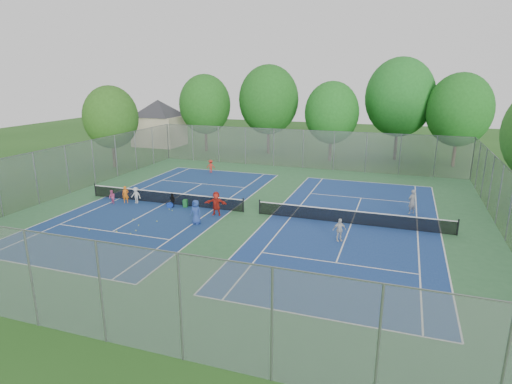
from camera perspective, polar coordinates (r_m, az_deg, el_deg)
ground at (r=30.44m, az=-0.62°, el=-2.83°), size 120.00×120.00×0.00m
court_pad at (r=30.44m, az=-0.62°, el=-2.82°), size 32.00×32.00×0.01m
court_left at (r=33.34m, az=-12.02°, el=-1.51°), size 10.97×23.77×0.01m
court_right at (r=28.96m, az=12.58°, el=-4.16°), size 10.97×23.77×0.01m
net_left at (r=33.22m, az=-12.06°, el=-0.79°), size 12.87×0.10×0.91m
net_right at (r=28.82m, az=12.63°, el=-3.34°), size 12.87×0.10×0.91m
fence_north at (r=44.93m, az=6.29°, el=5.69°), size 32.00×0.10×4.00m
fence_south at (r=16.67m, az=-19.97°, el=-12.52°), size 32.00×0.10×4.00m
fence_west at (r=38.21m, az=-23.87°, el=2.73°), size 0.10×32.00×4.00m
fence_east at (r=28.92m, az=30.79°, el=-1.93°), size 0.10×32.00×4.00m
house at (r=60.48m, az=-12.88°, el=10.02°), size 11.03×11.03×7.30m
tree_nw at (r=54.76m, az=-6.82°, el=11.53°), size 6.40×6.40×9.58m
tree_nl at (r=52.70m, az=1.69°, el=12.19°), size 7.20×7.20×10.69m
tree_nc at (r=49.00m, az=10.07°, el=10.36°), size 6.00×6.00×8.85m
tree_nr at (r=51.27m, az=18.62°, el=11.88°), size 7.60×7.60×11.42m
tree_ne at (r=49.61m, az=25.49°, el=9.85°), size 6.60×6.60×9.77m
tree_side_w at (r=47.21m, az=-18.81°, el=9.42°), size 5.60×5.60×8.47m
ball_crate at (r=32.36m, az=-11.37°, el=-1.73°), size 0.48×0.48×0.32m
ball_hopper at (r=32.09m, az=-9.41°, el=-1.52°), size 0.36×0.36×0.60m
student_a at (r=34.12m, az=-17.00°, el=-0.34°), size 0.57×0.50×1.32m
student_b at (r=34.20m, az=-18.65°, el=-0.66°), size 0.63×0.57×1.07m
student_c at (r=33.83m, az=-15.73°, el=-0.42°), size 0.83×0.48×1.27m
student_d at (r=32.20m, az=-11.09°, el=-1.08°), size 0.69×0.51×1.09m
student_e at (r=28.34m, az=-8.03°, el=-2.66°), size 0.86×0.62×1.63m
student_f at (r=29.87m, az=-5.33°, el=-1.54°), size 1.64×0.69×1.71m
child_far_baseline at (r=43.07m, az=-6.04°, el=3.44°), size 0.92×0.67×1.28m
instructor at (r=31.98m, az=20.09°, el=-1.23°), size 0.76×0.76×1.78m
teen_court_b at (r=25.72m, az=11.05°, el=-4.98°), size 0.88×0.71×1.40m
tennis_ball_0 at (r=31.47m, az=-11.12°, el=-2.45°), size 0.07×0.07×0.07m
tennis_ball_1 at (r=29.40m, az=-13.07°, el=-3.85°), size 0.07×0.07×0.07m
tennis_ball_2 at (r=30.24m, az=-8.72°, el=-3.08°), size 0.07×0.07×0.07m
tennis_ball_3 at (r=28.22m, az=-18.08°, el=-5.05°), size 0.07×0.07×0.07m
tennis_ball_4 at (r=31.77m, az=-11.50°, el=-2.30°), size 0.07×0.07×0.07m
tennis_ball_5 at (r=28.94m, az=-15.38°, el=-4.32°), size 0.07×0.07×0.07m
tennis_ball_6 at (r=27.60m, az=-16.37°, el=-5.38°), size 0.07×0.07×0.07m
tennis_ball_7 at (r=28.02m, az=-15.72°, el=-5.01°), size 0.07×0.07×0.07m
tennis_ball_8 at (r=29.30m, az=-8.12°, el=-3.66°), size 0.07×0.07×0.07m
tennis_ball_9 at (r=29.08m, az=-21.35°, el=-4.76°), size 0.07×0.07×0.07m
tennis_ball_10 at (r=30.19m, az=-16.08°, el=-3.55°), size 0.07×0.07×0.07m
tennis_ball_11 at (r=29.88m, az=-6.97°, el=-3.24°), size 0.07×0.07×0.07m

